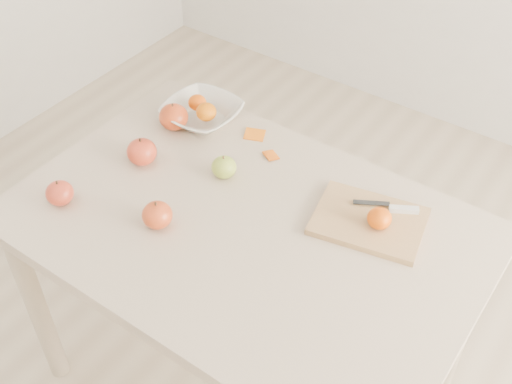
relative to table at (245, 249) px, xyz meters
The scene contains 15 objects.
ground 0.65m from the table, ahead, with size 3.50×3.50×0.00m, color #C6B293.
table is the anchor object (origin of this frame).
cutting_board 0.34m from the table, 34.65° to the left, with size 0.28×0.20×0.02m, color tan.
board_tangerine 0.37m from the table, 30.36° to the left, with size 0.06×0.06×0.05m, color #D16107.
fruit_bowl 0.48m from the table, 142.43° to the left, with size 0.23×0.23×0.06m, color silver.
bowl_tangerine_near 0.51m from the table, 143.30° to the left, with size 0.06×0.06×0.05m, color orange.
bowl_tangerine_far 0.45m from the table, 141.58° to the left, with size 0.06×0.06×0.05m, color orange.
orange_peel_a 0.38m from the table, 121.38° to the left, with size 0.06×0.04×0.00m, color orange.
orange_peel_b 0.29m from the table, 110.28° to the left, with size 0.04×0.04×0.00m, color #D35A0E.
paring_knife 0.42m from the table, 39.19° to the left, with size 0.16×0.08×0.01m.
apple_green 0.23m from the table, 143.26° to the left, with size 0.07×0.07×0.06m, color olive.
apple_red_b 0.40m from the table, behind, with size 0.09×0.09×0.08m, color maroon.
apple_red_d 0.51m from the table, 153.66° to the right, with size 0.07×0.07×0.07m, color maroon.
apple_red_c 0.26m from the table, 142.79° to the right, with size 0.08×0.08×0.07m, color #8D0506.
apple_red_a 0.48m from the table, 153.61° to the left, with size 0.09×0.09×0.08m, color maroon.
Camera 1 is at (0.69, -0.93, 1.93)m, focal length 45.00 mm.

